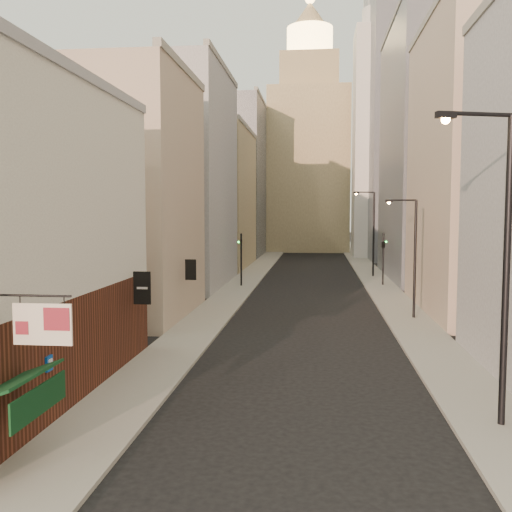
{
  "coord_description": "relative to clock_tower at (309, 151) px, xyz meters",
  "views": [
    {
      "loc": [
        0.59,
        -10.95,
        7.1
      ],
      "look_at": [
        -2.34,
        16.34,
        4.91
      ],
      "focal_mm": 40.0,
      "sensor_mm": 36.0,
      "label": 1
    }
  ],
  "objects": [
    {
      "name": "streetlamp_mid",
      "position": [
        7.7,
        -65.32,
        -13.16
      ],
      "size": [
        2.05,
        0.28,
        7.82
      ],
      "rotation": [
        0.0,
        0.0,
        0.05
      ],
      "color": "black",
      "rests_on": "ground"
    },
    {
      "name": "sidewalk_right",
      "position": [
        7.5,
        -37.0,
        -17.56
      ],
      "size": [
        3.0,
        140.0,
        0.15
      ],
      "primitive_type": "cube",
      "color": "gray",
      "rests_on": "ground"
    },
    {
      "name": "streetlamp_near",
      "position": [
        7.37,
        -84.16,
        -11.84
      ],
      "size": [
        2.59,
        0.96,
        10.15
      ],
      "rotation": [
        0.0,
        0.0,
        0.29
      ],
      "color": "black",
      "rests_on": "ground"
    },
    {
      "name": "left_bldg_tan",
      "position": [
        -11.0,
        -32.0,
        -9.13
      ],
      "size": [
        8.0,
        18.0,
        17.0
      ],
      "primitive_type": "cube",
      "color": "#93815A",
      "rests_on": "ground"
    },
    {
      "name": "right_bldg_beige",
      "position": [
        13.0,
        -62.0,
        -7.63
      ],
      "size": [
        8.0,
        16.0,
        20.0
      ],
      "primitive_type": "cube",
      "color": "tan",
      "rests_on": "ground"
    },
    {
      "name": "sidewalk_left",
      "position": [
        -5.5,
        -37.0,
        -17.56
      ],
      "size": [
        3.0,
        140.0,
        0.15
      ],
      "primitive_type": "cube",
      "color": "gray",
      "rests_on": "ground"
    },
    {
      "name": "near_building_left",
      "position": [
        -9.99,
        -83.0,
        -11.61
      ],
      "size": [
        8.3,
        23.04,
        12.3
      ],
      "color": "#58281A",
      "rests_on": "ground"
    },
    {
      "name": "left_bldg_beige",
      "position": [
        -11.0,
        -66.0,
        -9.63
      ],
      "size": [
        8.0,
        12.0,
        16.0
      ],
      "primitive_type": "cube",
      "color": "tan",
      "rests_on": "ground"
    },
    {
      "name": "white_tower",
      "position": [
        11.0,
        -14.0,
        0.97
      ],
      "size": [
        8.0,
        8.0,
        41.5
      ],
      "color": "silver",
      "rests_on": "ground"
    },
    {
      "name": "left_bldg_wingrid",
      "position": [
        -11.0,
        -12.0,
        -5.63
      ],
      "size": [
        8.0,
        20.0,
        24.0
      ],
      "primitive_type": "cube",
      "color": "gray",
      "rests_on": "ground"
    },
    {
      "name": "traffic_light_left",
      "position": [
        -5.41,
        -50.77,
        -14.03
      ],
      "size": [
        0.6,
        0.53,
        5.0
      ],
      "rotation": [
        0.0,
        0.0,
        3.45
      ],
      "color": "black",
      "rests_on": "ground"
    },
    {
      "name": "highrise",
      "position": [
        19.0,
        -14.0,
        8.02
      ],
      "size": [
        21.0,
        23.0,
        51.2
      ],
      "color": "gray",
      "rests_on": "ground"
    },
    {
      "name": "traffic_light_right",
      "position": [
        7.75,
        -48.88,
        -13.86
      ],
      "size": [
        0.65,
        0.65,
        5.0
      ],
      "rotation": [
        0.0,
        0.0,
        2.94
      ],
      "color": "black",
      "rests_on": "ground"
    },
    {
      "name": "right_bldg_wingrid",
      "position": [
        13.0,
        -42.0,
        -4.63
      ],
      "size": [
        8.0,
        20.0,
        26.0
      ],
      "primitive_type": "cube",
      "color": "gray",
      "rests_on": "ground"
    },
    {
      "name": "left_bldg_grey",
      "position": [
        -11.0,
        -50.0,
        -7.63
      ],
      "size": [
        8.0,
        16.0,
        20.0
      ],
      "primitive_type": "cube",
      "color": "gray",
      "rests_on": "ground"
    },
    {
      "name": "streetlamp_far",
      "position": [
        7.32,
        -41.67,
        -12.44
      ],
      "size": [
        2.32,
        0.87,
        9.1
      ],
      "rotation": [
        0.0,
        0.0,
        0.29
      ],
      "color": "black",
      "rests_on": "ground"
    },
    {
      "name": "clock_tower",
      "position": [
        0.0,
        0.0,
        0.0
      ],
      "size": [
        14.0,
        14.0,
        44.9
      ],
      "color": "#93815A",
      "rests_on": "ground"
    }
  ]
}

